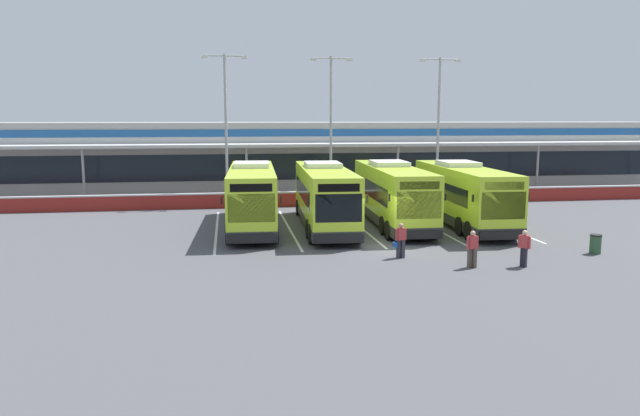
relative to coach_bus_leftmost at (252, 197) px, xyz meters
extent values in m
plane|color=#4C4C51|center=(6.31, -6.52, -1.79)|extent=(200.00, 200.00, 0.00)
cube|color=#B7B7B2|center=(6.31, 20.48, 0.96)|extent=(70.00, 10.00, 5.50)
cube|color=#19232D|center=(6.31, 15.46, 0.51)|extent=(66.00, 0.08, 2.20)
cube|color=navy|center=(6.31, 15.45, 3.36)|extent=(68.00, 0.08, 0.60)
cube|color=beige|center=(6.31, 13.98, 2.41)|extent=(67.00, 3.00, 0.24)
cube|color=gray|center=(6.31, 20.48, 3.96)|extent=(70.00, 10.00, 0.50)
cylinder|color=#999999|center=(-12.29, 12.78, 0.31)|extent=(0.20, 0.20, 4.20)
cylinder|color=#999999|center=(0.11, 12.78, 0.31)|extent=(0.20, 0.20, 4.20)
cylinder|color=#999999|center=(12.51, 12.78, 0.31)|extent=(0.20, 0.20, 4.20)
cylinder|color=#999999|center=(24.91, 12.78, 0.31)|extent=(0.20, 0.20, 4.20)
cube|color=maroon|center=(6.31, 7.98, -1.29)|extent=(60.00, 0.36, 1.00)
cube|color=#B2B2B2|center=(6.31, 7.98, -0.74)|extent=(60.00, 0.40, 0.10)
cube|color=#B7DB2D|center=(0.00, -0.04, 0.12)|extent=(3.09, 12.10, 3.19)
cube|color=#333333|center=(0.00, -0.04, -1.19)|extent=(3.11, 12.12, 0.56)
cube|color=black|center=(0.02, 0.36, 0.36)|extent=(3.01, 9.71, 0.96)
cube|color=black|center=(-0.27, -5.98, 0.26)|extent=(2.31, 0.20, 1.40)
cube|color=black|center=(-0.27, -5.99, 1.26)|extent=(2.05, 0.17, 0.40)
cube|color=silver|center=(0.04, 0.96, 1.85)|extent=(2.17, 2.89, 0.28)
cube|color=black|center=(-0.28, -6.09, -1.24)|extent=(2.45, 0.27, 0.44)
cube|color=black|center=(1.20, -5.70, 0.61)|extent=(0.09, 0.12, 0.36)
cube|color=black|center=(-1.71, -5.57, 0.61)|extent=(0.09, 0.12, 0.36)
cylinder|color=black|center=(1.40, 4.50, -1.27)|extent=(0.37, 1.05, 1.04)
cylinder|color=black|center=(-0.99, 4.61, -1.27)|extent=(0.37, 1.05, 1.04)
cylinder|color=black|center=(1.05, -3.29, -1.27)|extent=(0.37, 1.05, 1.04)
cylinder|color=black|center=(-1.34, -3.18, -1.27)|extent=(0.37, 1.05, 1.04)
cylinder|color=black|center=(0.98, -4.69, -1.27)|extent=(0.37, 1.05, 1.04)
cylinder|color=black|center=(-1.40, -4.58, -1.27)|extent=(0.37, 1.05, 1.04)
cube|color=#B7DB2D|center=(4.20, -0.69, 0.12)|extent=(3.09, 12.10, 3.19)
cube|color=#333333|center=(4.20, -0.69, -1.19)|extent=(3.11, 12.12, 0.56)
cube|color=black|center=(4.22, -0.29, 0.36)|extent=(3.01, 9.71, 0.96)
cube|color=black|center=(3.93, -6.63, 0.26)|extent=(2.31, 0.20, 1.40)
cube|color=black|center=(3.93, -6.64, 1.26)|extent=(2.05, 0.17, 0.40)
cube|color=silver|center=(4.25, 0.31, 1.85)|extent=(2.17, 2.89, 0.28)
cube|color=black|center=(3.93, -6.74, -1.24)|extent=(2.45, 0.27, 0.44)
cube|color=black|center=(5.40, -6.35, 0.61)|extent=(0.09, 0.12, 0.36)
cube|color=black|center=(2.49, -6.22, 0.61)|extent=(0.09, 0.12, 0.36)
cylinder|color=black|center=(5.60, 3.85, -1.27)|extent=(0.37, 1.05, 1.04)
cylinder|color=black|center=(3.22, 3.96, -1.27)|extent=(0.37, 1.05, 1.04)
cylinder|color=black|center=(5.25, -3.94, -1.27)|extent=(0.37, 1.05, 1.04)
cylinder|color=black|center=(2.86, -3.83, -1.27)|extent=(0.37, 1.05, 1.04)
cylinder|color=black|center=(5.19, -5.34, -1.27)|extent=(0.37, 1.05, 1.04)
cylinder|color=black|center=(2.80, -5.23, -1.27)|extent=(0.37, 1.05, 1.04)
cube|color=#B7DB2D|center=(8.40, -0.30, 0.12)|extent=(3.09, 12.10, 3.19)
cube|color=#333333|center=(8.40, -0.30, -1.19)|extent=(3.11, 12.12, 0.56)
cube|color=black|center=(8.42, 0.10, 0.36)|extent=(3.01, 9.71, 0.96)
cube|color=black|center=(8.13, -6.24, 0.26)|extent=(2.31, 0.20, 1.40)
cube|color=black|center=(8.13, -6.25, 1.26)|extent=(2.05, 0.17, 0.40)
cube|color=silver|center=(8.45, 0.70, 1.85)|extent=(2.17, 2.89, 0.28)
cube|color=black|center=(8.13, -6.35, -1.24)|extent=(2.45, 0.27, 0.44)
cube|color=black|center=(9.60, -5.96, 0.61)|extent=(0.09, 0.12, 0.36)
cube|color=black|center=(6.70, -5.83, 0.61)|extent=(0.09, 0.12, 0.36)
cylinder|color=black|center=(9.81, 4.24, -1.27)|extent=(0.37, 1.05, 1.04)
cylinder|color=black|center=(7.42, 4.35, -1.27)|extent=(0.37, 1.05, 1.04)
cylinder|color=black|center=(9.45, -3.55, -1.27)|extent=(0.37, 1.05, 1.04)
cylinder|color=black|center=(7.06, -3.44, -1.27)|extent=(0.37, 1.05, 1.04)
cylinder|color=black|center=(9.39, -4.95, -1.27)|extent=(0.37, 1.05, 1.04)
cylinder|color=black|center=(7.00, -4.84, -1.27)|extent=(0.37, 1.05, 1.04)
cube|color=#B7DB2D|center=(12.52, -1.13, 0.12)|extent=(3.09, 12.10, 3.19)
cube|color=#333333|center=(12.52, -1.13, -1.19)|extent=(3.11, 12.12, 0.56)
cube|color=black|center=(12.54, -0.73, 0.36)|extent=(3.01, 9.71, 0.96)
cube|color=black|center=(12.25, -7.07, 0.26)|extent=(2.31, 0.20, 1.40)
cube|color=black|center=(12.25, -7.08, 1.26)|extent=(2.05, 0.17, 0.40)
cube|color=silver|center=(12.56, -0.13, 1.85)|extent=(2.17, 2.89, 0.28)
cube|color=black|center=(12.24, -7.18, -1.24)|extent=(2.45, 0.27, 0.44)
cube|color=black|center=(13.72, -6.79, 0.61)|extent=(0.09, 0.12, 0.36)
cube|color=black|center=(10.81, -6.66, 0.61)|extent=(0.09, 0.12, 0.36)
cylinder|color=black|center=(13.92, 3.41, -1.27)|extent=(0.37, 1.05, 1.04)
cylinder|color=black|center=(11.53, 3.52, -1.27)|extent=(0.37, 1.05, 1.04)
cylinder|color=black|center=(13.57, -4.38, -1.27)|extent=(0.37, 1.05, 1.04)
cylinder|color=black|center=(11.18, -4.27, -1.27)|extent=(0.37, 1.05, 1.04)
cylinder|color=black|center=(13.50, -5.78, -1.27)|extent=(0.37, 1.05, 1.04)
cylinder|color=black|center=(11.12, -5.67, -1.27)|extent=(0.37, 1.05, 1.04)
cube|color=silver|center=(-2.09, -0.52, -1.78)|extent=(0.14, 13.00, 0.01)
cube|color=silver|center=(2.11, -0.52, -1.78)|extent=(0.14, 13.00, 0.01)
cube|color=silver|center=(6.31, -0.52, -1.78)|extent=(0.14, 13.00, 0.01)
cube|color=silver|center=(10.51, -0.52, -1.78)|extent=(0.14, 13.00, 0.01)
cube|color=silver|center=(14.71, -0.52, -1.78)|extent=(0.14, 13.00, 0.01)
cube|color=#33333D|center=(6.35, -8.80, -1.37)|extent=(0.18, 0.21, 0.84)
cube|color=#33333D|center=(6.53, -8.88, -1.37)|extent=(0.18, 0.21, 0.84)
cube|color=#B23838|center=(6.44, -8.84, -0.67)|extent=(0.38, 0.29, 0.56)
cube|color=#B23838|center=(6.23, -8.89, -0.69)|extent=(0.11, 0.12, 0.54)
cube|color=#B23838|center=(6.66, -8.79, -0.69)|extent=(0.11, 0.12, 0.54)
sphere|color=tan|center=(6.44, -8.84, -0.28)|extent=(0.22, 0.22, 0.22)
cube|color=#194C9E|center=(6.15, -8.89, -1.16)|extent=(0.18, 0.30, 0.22)
cylinder|color=#194C9E|center=(6.15, -8.89, -0.98)|extent=(0.02, 0.02, 0.16)
cube|color=#4C4238|center=(8.87, -11.05, -1.37)|extent=(0.17, 0.20, 0.84)
cube|color=#4C4238|center=(9.05, -11.15, -1.37)|extent=(0.17, 0.20, 0.84)
cube|color=#B23838|center=(8.96, -11.10, -0.67)|extent=(0.37, 0.27, 0.56)
cube|color=#B23838|center=(8.74, -11.14, -0.69)|extent=(0.10, 0.11, 0.54)
cube|color=#B23838|center=(9.18, -11.06, -0.69)|extent=(0.10, 0.11, 0.54)
sphere|color=tan|center=(8.96, -11.10, -0.28)|extent=(0.22, 0.22, 0.22)
cube|color=black|center=(11.22, -11.21, -1.37)|extent=(0.23, 0.22, 0.84)
cube|color=black|center=(11.24, -11.41, -1.37)|extent=(0.23, 0.22, 0.84)
cube|color=#B23838|center=(11.23, -11.31, -0.67)|extent=(0.39, 0.40, 0.56)
cube|color=#B23838|center=(11.09, -11.15, -0.69)|extent=(0.13, 0.13, 0.54)
cube|color=#B23838|center=(11.37, -11.48, -0.69)|extent=(0.13, 0.13, 0.54)
sphere|color=#DBB293|center=(11.23, -11.31, -0.28)|extent=(0.22, 0.22, 0.22)
cylinder|color=#9E9EA3|center=(-1.43, 10.02, 3.71)|extent=(0.20, 0.20, 11.00)
cylinder|color=#9E9EA3|center=(-1.43, 10.02, 9.06)|extent=(2.80, 0.10, 0.10)
cube|color=silver|center=(-2.83, 10.02, 8.96)|extent=(0.44, 0.28, 0.20)
cube|color=silver|center=(-0.03, 10.02, 8.96)|extent=(0.44, 0.28, 0.20)
cylinder|color=#9E9EA3|center=(6.53, 10.64, 3.71)|extent=(0.20, 0.20, 11.00)
cylinder|color=#9E9EA3|center=(6.53, 10.64, 9.06)|extent=(2.80, 0.10, 0.10)
cube|color=silver|center=(5.13, 10.64, 8.96)|extent=(0.44, 0.28, 0.20)
cube|color=silver|center=(7.93, 10.64, 8.96)|extent=(0.44, 0.28, 0.20)
cylinder|color=#9E9EA3|center=(14.96, 10.17, 3.71)|extent=(0.20, 0.20, 11.00)
cylinder|color=#9E9EA3|center=(14.96, 10.17, 9.06)|extent=(2.80, 0.10, 0.10)
cube|color=silver|center=(13.56, 10.17, 8.96)|extent=(0.44, 0.28, 0.20)
cube|color=silver|center=(16.36, 10.17, 8.96)|extent=(0.44, 0.28, 0.20)
cylinder|color=#2D5133|center=(15.84, -9.45, -1.36)|extent=(0.52, 0.52, 0.85)
cylinder|color=black|center=(15.84, -9.45, -0.90)|extent=(0.54, 0.54, 0.08)
camera|label=1|loc=(-1.36, -34.93, 4.62)|focal=33.55mm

